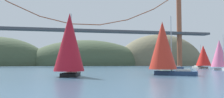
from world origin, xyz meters
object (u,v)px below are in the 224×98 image
object	(u,v)px
sailboat_yellow_sail	(167,55)
sailboat_pink_spinnaker	(220,54)
sailboat_crimson_sail	(69,44)
sailboat_red_spinnaker	(203,56)
sailboat_scarlet_sail	(163,47)

from	to	relation	value
sailboat_yellow_sail	sailboat_pink_spinnaker	bearing A→B (deg)	-56.68
sailboat_yellow_sail	sailboat_pink_spinnaker	world-z (taller)	sailboat_pink_spinnaker
sailboat_crimson_sail	sailboat_pink_spinnaker	size ratio (longest dim) A/B	0.98
sailboat_yellow_sail	sailboat_red_spinnaker	bearing A→B (deg)	7.53
sailboat_red_spinnaker	sailboat_scarlet_sail	bearing A→B (deg)	-131.15
sailboat_yellow_sail	sailboat_pink_spinnaker	distance (m)	17.18
sailboat_crimson_sail	sailboat_yellow_sail	distance (m)	49.78
sailboat_crimson_sail	sailboat_scarlet_sail	bearing A→B (deg)	8.00
sailboat_pink_spinnaker	sailboat_red_spinnaker	bearing A→B (deg)	71.33
sailboat_yellow_sail	sailboat_scarlet_sail	size ratio (longest dim) A/B	0.99
sailboat_red_spinnaker	sailboat_crimson_sail	bearing A→B (deg)	-141.06
sailboat_crimson_sail	sailboat_red_spinnaker	world-z (taller)	sailboat_crimson_sail
sailboat_crimson_sail	sailboat_scarlet_sail	xyz separation A→B (m)	(16.15, 2.27, -0.04)
sailboat_yellow_sail	sailboat_scarlet_sail	xyz separation A→B (m)	(-17.14, -34.74, 0.18)
sailboat_scarlet_sail	sailboat_crimson_sail	bearing A→B (deg)	-172.00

